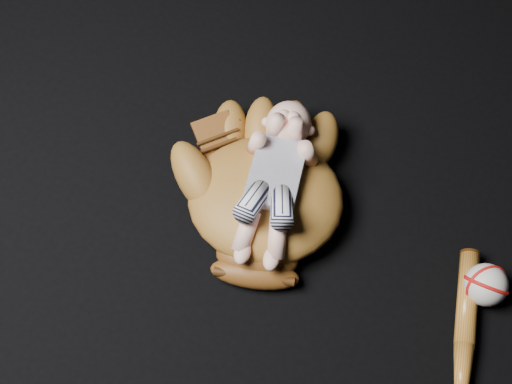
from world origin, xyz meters
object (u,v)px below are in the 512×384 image
Objects in this scene: baseball_bat at (463,357)px; baseball at (486,285)px; newborn_baby at (273,184)px; baseball_glove at (266,195)px.

baseball is (-0.01, 0.14, 0.02)m from baseball_bat.
newborn_baby is 0.83× the size of baseball_bat.
baseball is at bearing 94.25° from baseball_bat.
newborn_baby reaches higher than baseball_glove.
baseball is (0.44, 0.03, -0.08)m from newborn_baby.
baseball_bat is 0.15m from baseball.
baseball_bat is at bearing -32.43° from baseball_glove.
baseball_glove reaches higher than baseball.
baseball_glove is 5.33× the size of baseball.
baseball_glove is 0.48m from baseball_bat.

